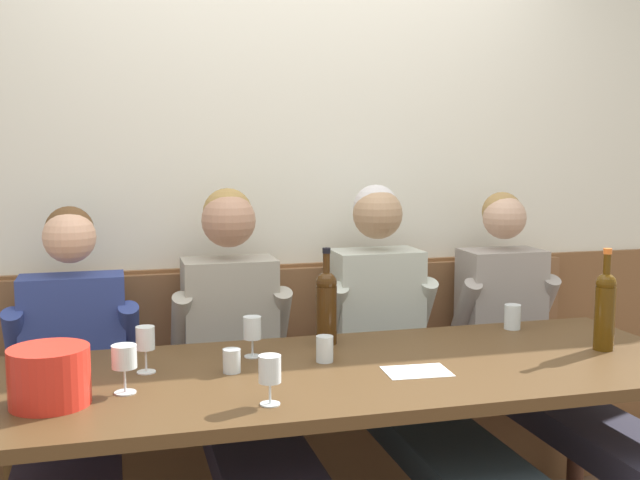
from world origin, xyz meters
TOP-DOWN VIEW (x-y plane):
  - room_wall_back at (0.00, 1.09)m, footprint 6.80×0.08m
  - wood_wainscot_panel at (0.00, 1.04)m, footprint 6.80×0.03m
  - wall_bench at (0.00, 0.83)m, footprint 2.67×0.42m
  - dining_table at (0.00, 0.09)m, footprint 2.37×0.88m
  - person_center_right_seat at (-0.92, 0.40)m, footprint 0.50×1.34m
  - person_right_seat at (-0.30, 0.46)m, footprint 0.48×1.35m
  - person_left_seat at (0.33, 0.46)m, footprint 0.48×1.35m
  - person_center_left_seat at (0.93, 0.44)m, footprint 0.46×1.35m
  - ice_bucket at (-0.94, -0.04)m, footprint 0.23×0.23m
  - wine_bottle_green_tall at (0.93, 0.06)m, footprint 0.07×0.07m
  - wine_bottle_amber_mid at (-0.01, 0.40)m, footprint 0.08×0.08m
  - wine_glass_by_bottle at (-0.74, 0.01)m, footprint 0.07×0.07m
  - wine_glass_right_end at (-0.67, 0.20)m, footprint 0.06×0.06m
  - wine_glass_center_rear at (-0.30, 0.29)m, footprint 0.06×0.06m
  - wine_glass_left_end at (-0.34, -0.20)m, footprint 0.06×0.06m
  - water_tumbler_center at (-0.40, 0.13)m, footprint 0.06×0.06m
  - water_tumbler_left at (0.77, 0.42)m, footprint 0.06×0.06m
  - water_tumbler_right at (-0.07, 0.17)m, footprint 0.06×0.06m
  - tasting_sheet_left_guest at (0.18, -0.02)m, footprint 0.22×0.16m

SIDE VIEW (x-z plane):
  - wall_bench at x=0.00m, z-range -0.19..0.75m
  - wood_wainscot_panel at x=0.00m, z-range 0.00..0.95m
  - person_center_right_seat at x=-0.92m, z-range -0.03..1.22m
  - person_center_left_seat at x=0.93m, z-range -0.02..1.25m
  - person_left_seat at x=0.33m, z-range -0.01..1.31m
  - person_right_seat at x=-0.30m, z-range -0.01..1.30m
  - dining_table at x=0.00m, z-range 0.30..1.06m
  - tasting_sheet_left_guest at x=0.18m, z-range 0.75..0.76m
  - water_tumbler_center at x=-0.40m, z-range 0.75..0.83m
  - water_tumbler_right at x=-0.07m, z-range 0.75..0.84m
  - water_tumbler_left at x=0.77m, z-range 0.75..0.85m
  - ice_bucket at x=-0.94m, z-range 0.75..0.92m
  - wine_glass_center_rear at x=-0.30m, z-range 0.78..0.92m
  - wine_glass_left_end at x=-0.34m, z-range 0.78..0.92m
  - wine_glass_right_end at x=-0.67m, z-range 0.78..0.94m
  - wine_glass_by_bottle at x=-0.74m, z-range 0.79..0.93m
  - wine_bottle_amber_mid at x=-0.01m, z-range 0.72..1.08m
  - wine_bottle_green_tall at x=0.93m, z-range 0.72..1.09m
  - room_wall_back at x=0.00m, z-range 0.00..2.80m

